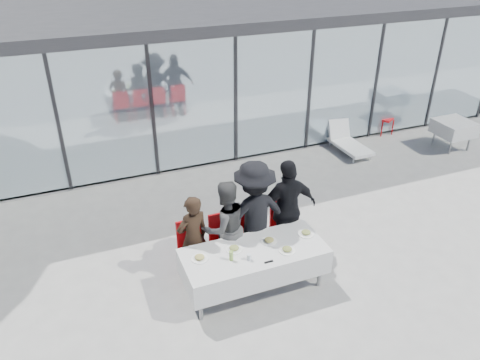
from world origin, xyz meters
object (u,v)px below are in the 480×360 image
at_px(diner_chair_b, 223,238).
at_px(diner_chair_d, 284,224).
at_px(diner_chair_a, 192,245).
at_px(plate_c, 269,240).
at_px(diner_b, 225,227).
at_px(spare_chair_a, 382,114).
at_px(lounger, 347,141).
at_px(spare_chair_b, 388,111).
at_px(plate_a, 200,258).
at_px(diner_chair_c, 251,232).
at_px(plate_b, 234,249).
at_px(plate_extra, 287,250).
at_px(diner_c, 254,214).
at_px(folded_eyeglasses, 269,262).
at_px(spare_table_right, 454,128).
at_px(diner_d, 287,209).
at_px(diner_a, 193,238).
at_px(juice_bottle, 231,256).
at_px(dining_table, 254,261).
at_px(plate_d, 306,233).

bearing_deg(diner_chair_b, diner_chair_d, 0.00).
height_order(diner_chair_a, plate_c, diner_chair_a).
bearing_deg(diner_chair_d, diner_b, -174.65).
bearing_deg(spare_chair_a, lounger, -157.10).
bearing_deg(spare_chair_b, plate_a, -146.71).
relative_size(diner_chair_c, spare_chair_b, 1.00).
height_order(diner_chair_a, plate_b, diner_chair_a).
bearing_deg(diner_b, diner_chair_c, -174.38).
relative_size(plate_a, plate_extra, 1.00).
relative_size(diner_c, folded_eyeglasses, 13.67).
xyz_separation_m(plate_extra, spare_table_right, (6.40, 3.21, -0.22)).
bearing_deg(plate_c, spare_chair_b, 38.22).
bearing_deg(diner_chair_d, lounger, 42.93).
bearing_deg(plate_a, diner_chair_a, 84.83).
height_order(spare_table_right, spare_chair_b, spare_chair_b).
distance_m(diner_b, diner_d, 1.13).
distance_m(diner_chair_d, plate_b, 1.35).
bearing_deg(spare_chair_b, diner_d, -142.28).
relative_size(diner_chair_a, plate_c, 3.74).
bearing_deg(diner_d, plate_b, 22.91).
relative_size(plate_a, plate_c, 1.00).
bearing_deg(diner_chair_d, spare_table_right, 20.65).
bearing_deg(spare_chair_b, diner_chair_d, -143.02).
relative_size(diner_d, plate_b, 7.02).
height_order(plate_b, plate_extra, same).
bearing_deg(spare_chair_a, diner_chair_b, -147.89).
height_order(diner_chair_b, lounger, diner_chair_b).
xyz_separation_m(diner_chair_c, spare_table_right, (6.60, 2.25, 0.02)).
distance_m(plate_a, plate_b, 0.56).
relative_size(diner_chair_b, diner_chair_d, 1.00).
height_order(diner_a, diner_chair_a, diner_a).
distance_m(diner_b, plate_c, 0.76).
height_order(juice_bottle, spare_chair_a, spare_chair_a).
distance_m(diner_chair_a, diner_d, 1.73).
distance_m(diner_chair_a, spare_table_right, 7.99).
relative_size(spare_table_right, lounger, 0.64).
bearing_deg(lounger, spare_chair_a, 22.90).
bearing_deg(diner_chair_a, plate_extra, -37.18).
relative_size(diner_chair_b, diner_chair_c, 1.00).
distance_m(diner_chair_a, diner_chair_d, 1.68).
bearing_deg(diner_chair_a, plate_a, -95.17).
bearing_deg(dining_table, folded_eyeglasses, -75.87).
distance_m(plate_extra, spare_table_right, 7.17).
bearing_deg(lounger, spare_chair_b, 22.95).
height_order(diner_chair_a, juice_bottle, diner_chair_a).
height_order(diner_d, plate_c, diner_d).
bearing_deg(diner_a, plate_d, 147.88).
bearing_deg(diner_c, lounger, -143.20).
distance_m(diner_chair_c, diner_d, 0.73).
relative_size(diner_chair_d, plate_extra, 3.74).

